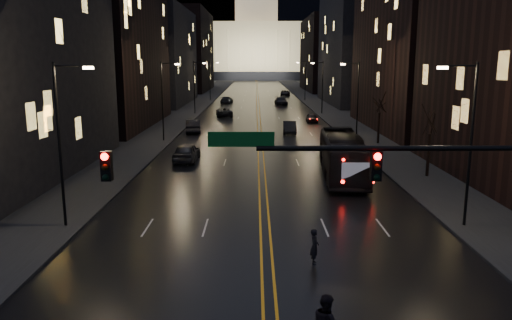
{
  "coord_description": "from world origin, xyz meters",
  "views": [
    {
      "loc": [
        -0.53,
        -16.28,
        9.04
      ],
      "look_at": [
        -0.5,
        10.27,
        3.76
      ],
      "focal_mm": 35.0,
      "sensor_mm": 36.0,
      "label": 1
    }
  ],
  "objects_px": {
    "bus": "(343,156)",
    "pedestrian_a": "(315,247)",
    "oncoming_car_a": "(187,152)",
    "oncoming_car_b": "(193,126)",
    "receding_car_a": "(290,127)",
    "traffic_signal": "(447,180)"
  },
  "relations": [
    {
      "from": "bus",
      "to": "pedestrian_a",
      "type": "relative_size",
      "value": 7.48
    },
    {
      "from": "bus",
      "to": "oncoming_car_a",
      "type": "height_order",
      "value": "bus"
    },
    {
      "from": "oncoming_car_b",
      "to": "receding_car_a",
      "type": "relative_size",
      "value": 1.09
    },
    {
      "from": "oncoming_car_a",
      "to": "receding_car_a",
      "type": "relative_size",
      "value": 1.07
    },
    {
      "from": "oncoming_car_a",
      "to": "pedestrian_a",
      "type": "bearing_deg",
      "value": 113.04
    },
    {
      "from": "oncoming_car_a",
      "to": "receding_car_a",
      "type": "xyz_separation_m",
      "value": [
        10.67,
        18.16,
        -0.08
      ]
    },
    {
      "from": "oncoming_car_a",
      "to": "bus",
      "type": "bearing_deg",
      "value": 156.29
    },
    {
      "from": "oncoming_car_a",
      "to": "traffic_signal",
      "type": "bearing_deg",
      "value": 116.23
    },
    {
      "from": "traffic_signal",
      "to": "oncoming_car_b",
      "type": "distance_m",
      "value": 49.72
    },
    {
      "from": "receding_car_a",
      "to": "oncoming_car_b",
      "type": "bearing_deg",
      "value": 179.51
    },
    {
      "from": "traffic_signal",
      "to": "receding_car_a",
      "type": "distance_m",
      "value": 47.03
    },
    {
      "from": "oncoming_car_a",
      "to": "receding_car_a",
      "type": "bearing_deg",
      "value": -118.19
    },
    {
      "from": "receding_car_a",
      "to": "oncoming_car_a",
      "type": "bearing_deg",
      "value": -118.1
    },
    {
      "from": "oncoming_car_b",
      "to": "receding_car_a",
      "type": "bearing_deg",
      "value": 171.18
    },
    {
      "from": "oncoming_car_a",
      "to": "oncoming_car_b",
      "type": "distance_m",
      "value": 18.85
    },
    {
      "from": "oncoming_car_b",
      "to": "bus",
      "type": "bearing_deg",
      "value": 114.51
    },
    {
      "from": "oncoming_car_b",
      "to": "pedestrian_a",
      "type": "height_order",
      "value": "oncoming_car_b"
    },
    {
      "from": "traffic_signal",
      "to": "oncoming_car_a",
      "type": "xyz_separation_m",
      "value": [
        -12.74,
        28.63,
        -4.24
      ]
    },
    {
      "from": "traffic_signal",
      "to": "oncoming_car_b",
      "type": "xyz_separation_m",
      "value": [
        -14.41,
        47.4,
        -4.26
      ]
    },
    {
      "from": "traffic_signal",
      "to": "bus",
      "type": "bearing_deg",
      "value": 88.9
    },
    {
      "from": "bus",
      "to": "receding_car_a",
      "type": "bearing_deg",
      "value": 100.05
    },
    {
      "from": "receding_car_a",
      "to": "bus",
      "type": "bearing_deg",
      "value": -81.87
    }
  ]
}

